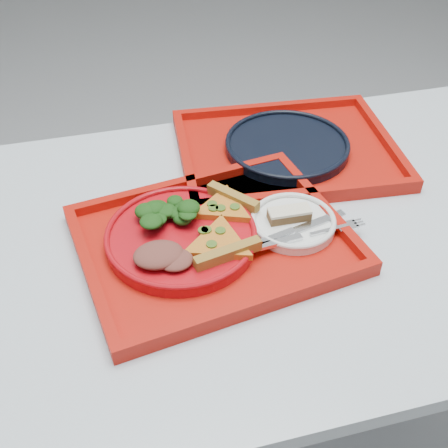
{
  "coord_description": "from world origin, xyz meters",
  "views": [
    {
      "loc": [
        -0.29,
        -0.73,
        1.42
      ],
      "look_at": [
        -0.1,
        -0.01,
        0.78
      ],
      "focal_mm": 45.0,
      "sensor_mm": 36.0,
      "label": 1
    }
  ],
  "objects_px": {
    "tray_main": "(214,243)",
    "dessert_bar": "(289,214)",
    "dinner_plate": "(181,238)",
    "navy_plate": "(287,147)",
    "tray_far": "(287,152)"
  },
  "relations": [
    {
      "from": "tray_main",
      "to": "dessert_bar",
      "type": "height_order",
      "value": "dessert_bar"
    },
    {
      "from": "dinner_plate",
      "to": "navy_plate",
      "type": "distance_m",
      "value": 0.35
    },
    {
      "from": "dinner_plate",
      "to": "navy_plate",
      "type": "xyz_separation_m",
      "value": [
        0.27,
        0.23,
        -0.0
      ]
    },
    {
      "from": "tray_main",
      "to": "dessert_bar",
      "type": "relative_size",
      "value": 5.96
    },
    {
      "from": "navy_plate",
      "to": "dessert_bar",
      "type": "distance_m",
      "value": 0.24
    },
    {
      "from": "dinner_plate",
      "to": "navy_plate",
      "type": "relative_size",
      "value": 1.0
    },
    {
      "from": "tray_far",
      "to": "tray_main",
      "type": "bearing_deg",
      "value": -127.61
    },
    {
      "from": "tray_main",
      "to": "dinner_plate",
      "type": "relative_size",
      "value": 1.73
    },
    {
      "from": "dinner_plate",
      "to": "tray_far",
      "type": "bearing_deg",
      "value": 39.84
    },
    {
      "from": "dinner_plate",
      "to": "navy_plate",
      "type": "height_order",
      "value": "dinner_plate"
    },
    {
      "from": "navy_plate",
      "to": "dinner_plate",
      "type": "bearing_deg",
      "value": -140.16
    },
    {
      "from": "tray_main",
      "to": "dinner_plate",
      "type": "xyz_separation_m",
      "value": [
        -0.05,
        0.01,
        0.02
      ]
    },
    {
      "from": "tray_main",
      "to": "tray_far",
      "type": "xyz_separation_m",
      "value": [
        0.22,
        0.24,
        0.0
      ]
    },
    {
      "from": "dinner_plate",
      "to": "dessert_bar",
      "type": "distance_m",
      "value": 0.2
    },
    {
      "from": "tray_main",
      "to": "dinner_plate",
      "type": "distance_m",
      "value": 0.06
    }
  ]
}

